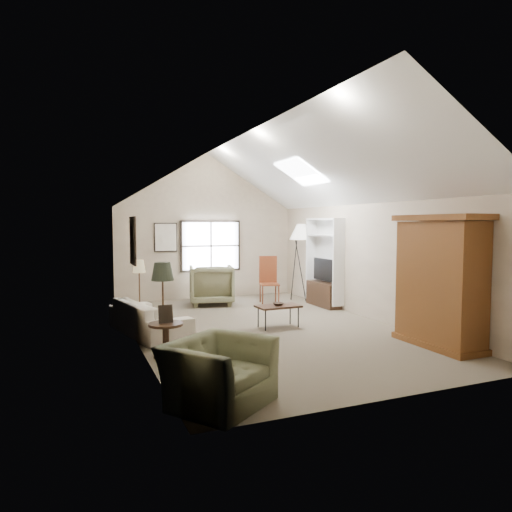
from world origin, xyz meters
name	(u,v)px	position (x,y,z in m)	size (l,w,h in m)	color
room_shell	(264,165)	(0.00, 0.00, 3.21)	(5.01, 8.01, 4.00)	#6A5D4B
window	(211,246)	(0.10, 3.96, 1.45)	(1.72, 0.08, 1.42)	black
skylight	(301,172)	(1.30, 0.90, 3.22)	(0.80, 1.20, 0.52)	white
wall_art	(151,239)	(-1.88, 1.94, 1.73)	(1.97, 3.71, 0.88)	black
armoire	(440,281)	(2.18, -2.40, 1.10)	(0.60, 1.50, 2.20)	brown
tv_alcove	(324,260)	(2.34, 1.60, 1.15)	(0.32, 1.30, 2.10)	white
media_console	(323,294)	(2.32, 1.60, 0.30)	(0.34, 1.18, 0.60)	#382316
tv_panel	(324,270)	(2.32, 1.60, 0.92)	(0.05, 0.90, 0.55)	black
sofa	(149,318)	(-2.20, 0.31, 0.31)	(2.13, 0.83, 0.62)	beige
armchair_near	(218,373)	(-2.02, -3.37, 0.37)	(1.13, 0.99, 0.73)	#6A6D4C
armchair_far	(211,285)	(-0.21, 2.90, 0.51)	(1.08, 1.11, 1.01)	#6E6E4D
coffee_table	(278,316)	(0.27, -0.10, 0.22)	(0.86, 0.48, 0.44)	#332014
bowl	(278,304)	(0.27, -0.10, 0.47)	(0.21, 0.21, 0.05)	#331E14
side_table	(166,340)	(-2.20, -1.29, 0.27)	(0.53, 0.53, 0.53)	#3E2519
side_chair	(269,280)	(1.22, 2.47, 0.61)	(0.47, 0.47, 1.22)	brown
tripod_lamp	(301,262)	(2.20, 2.58, 1.05)	(0.61, 0.61, 2.10)	white
dark_lamp	(163,307)	(-2.20, -1.09, 0.74)	(0.36, 0.36, 1.48)	black
tan_lamp	(139,290)	(-2.20, 1.51, 0.67)	(0.27, 0.27, 1.33)	tan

